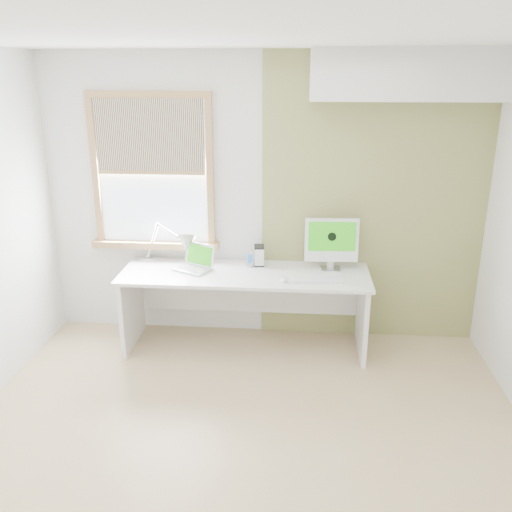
# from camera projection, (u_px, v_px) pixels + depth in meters

# --- Properties ---
(room) EXTENTS (4.04, 3.54, 2.64)m
(room) POSITION_uv_depth(u_px,v_px,m) (242.00, 264.00, 3.31)
(room) COLOR tan
(room) RESTS_ON ground
(accent_wall) EXTENTS (2.00, 0.02, 2.60)m
(accent_wall) POSITION_uv_depth(u_px,v_px,m) (373.00, 203.00, 4.88)
(accent_wall) COLOR olive
(accent_wall) RESTS_ON room
(soffit) EXTENTS (1.60, 0.40, 0.42)m
(soffit) POSITION_uv_depth(u_px,v_px,m) (411.00, 74.00, 4.35)
(soffit) COLOR white
(soffit) RESTS_ON room
(window) EXTENTS (1.20, 0.14, 1.42)m
(window) POSITION_uv_depth(u_px,v_px,m) (152.00, 173.00, 4.93)
(window) COLOR #A47745
(window) RESTS_ON room
(desk) EXTENTS (2.20, 0.70, 0.73)m
(desk) POSITION_uv_depth(u_px,v_px,m) (246.00, 290.00, 4.93)
(desk) COLOR white
(desk) RESTS_ON room
(desk_lamp) EXTENTS (0.61, 0.38, 0.37)m
(desk_lamp) POSITION_uv_depth(u_px,v_px,m) (179.00, 245.00, 4.95)
(desk_lamp) COLOR silver
(desk_lamp) RESTS_ON desk
(laptop) EXTENTS (0.39, 0.36, 0.22)m
(laptop) POSITION_uv_depth(u_px,v_px,m) (196.00, 263.00, 4.88)
(laptop) COLOR silver
(laptop) RESTS_ON desk
(phone_dock) EXTENTS (0.08, 0.08, 0.13)m
(phone_dock) POSITION_uv_depth(u_px,v_px,m) (250.00, 263.00, 4.95)
(phone_dock) COLOR silver
(phone_dock) RESTS_ON desk
(external_drive) EXTENTS (0.10, 0.15, 0.18)m
(external_drive) POSITION_uv_depth(u_px,v_px,m) (259.00, 255.00, 4.98)
(external_drive) COLOR silver
(external_drive) RESTS_ON desk
(imac) EXTENTS (0.48, 0.16, 0.47)m
(imac) POSITION_uv_depth(u_px,v_px,m) (331.00, 241.00, 4.82)
(imac) COLOR silver
(imac) RESTS_ON desk
(keyboard) EXTENTS (0.48, 0.17, 0.02)m
(keyboard) POSITION_uv_depth(u_px,v_px,m) (318.00, 280.00, 4.62)
(keyboard) COLOR white
(keyboard) RESTS_ON desk
(mouse) EXTENTS (0.08, 0.11, 0.03)m
(mouse) POSITION_uv_depth(u_px,v_px,m) (284.00, 280.00, 4.60)
(mouse) COLOR white
(mouse) RESTS_ON desk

